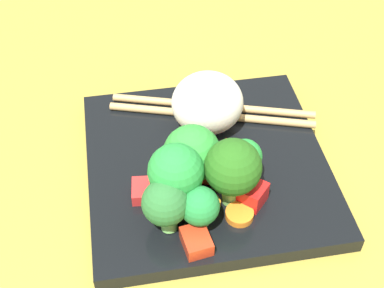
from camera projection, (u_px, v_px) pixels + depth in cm
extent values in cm
cube|color=olive|center=(206.00, 177.00, 59.45)|extent=(110.00, 110.00, 2.00)
cube|color=black|center=(207.00, 166.00, 58.10)|extent=(26.27, 26.27, 1.77)
ellipsoid|color=white|center=(207.00, 103.00, 58.70)|extent=(8.02, 7.50, 6.83)
cylinder|color=#7FBD5D|center=(179.00, 191.00, 52.58)|extent=(2.57, 2.57, 3.24)
sphere|color=#248836|center=(176.00, 171.00, 50.06)|extent=(5.34, 5.34, 5.34)
cylinder|color=#569145|center=(202.00, 218.00, 51.11)|extent=(2.02, 1.92, 1.96)
sphere|color=#217C38|center=(200.00, 206.00, 49.47)|extent=(3.76, 3.76, 3.76)
cylinder|color=#5D9F3F|center=(193.00, 174.00, 54.85)|extent=(2.80, 2.80, 1.80)
sphere|color=#2D8B32|center=(192.00, 153.00, 52.79)|extent=(5.73, 5.73, 5.73)
cylinder|color=#71B350|center=(230.00, 190.00, 52.71)|extent=(2.17, 2.49, 3.10)
sphere|color=#235B17|center=(233.00, 167.00, 50.50)|extent=(5.51, 5.51, 5.51)
cylinder|color=#71BD58|center=(169.00, 221.00, 50.80)|extent=(1.85, 2.12, 2.04)
sphere|color=#28662F|center=(165.00, 203.00, 49.12)|extent=(4.41, 4.41, 4.41)
cylinder|color=#5C9143|center=(243.00, 173.00, 54.45)|extent=(1.48, 1.04, 2.80)
sphere|color=#258E35|center=(245.00, 156.00, 52.60)|extent=(3.46, 3.46, 3.46)
cylinder|color=orange|center=(210.00, 203.00, 53.07)|extent=(2.66, 2.66, 0.56)
cylinder|color=orange|center=(166.00, 166.00, 56.56)|extent=(3.24, 3.24, 0.52)
cylinder|color=orange|center=(239.00, 214.00, 51.99)|extent=(3.38, 3.38, 0.76)
cube|color=red|center=(228.00, 159.00, 55.98)|extent=(3.66, 3.76, 2.35)
cube|color=red|center=(196.00, 241.00, 49.40)|extent=(2.96, 3.43, 1.49)
cube|color=red|center=(146.00, 191.00, 53.69)|extent=(2.87, 2.94, 1.30)
cube|color=red|center=(214.00, 173.00, 55.43)|extent=(3.28, 2.75, 1.20)
cube|color=red|center=(253.00, 194.00, 52.72)|extent=(3.40, 3.42, 2.30)
ellipsoid|color=tan|center=(164.00, 177.00, 54.38)|extent=(3.11, 3.40, 2.22)
ellipsoid|color=tan|center=(187.00, 160.00, 56.48)|extent=(2.67, 3.00, 1.41)
cylinder|color=tan|center=(213.00, 106.00, 62.84)|extent=(22.97, 6.82, 0.86)
cylinder|color=tan|center=(211.00, 115.00, 61.74)|extent=(22.97, 6.82, 0.86)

